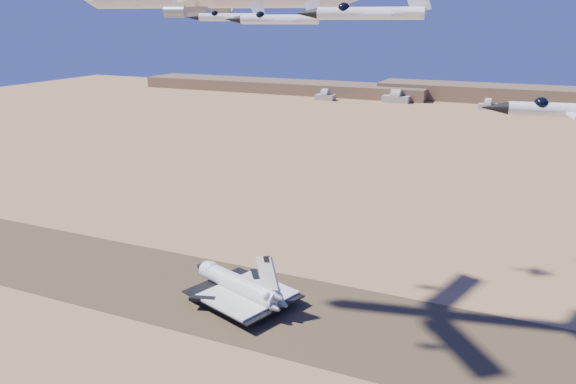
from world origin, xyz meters
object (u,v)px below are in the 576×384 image
at_px(chase_jet_b, 278,19).
at_px(chase_jet_d, 569,110).
at_px(shuttle, 238,286).
at_px(crew_c, 244,315).
at_px(crew_b, 250,313).
at_px(chase_jet_a, 229,17).
at_px(crew_a, 242,314).
at_px(chase_jet_c, 367,13).

distance_m(chase_jet_b, chase_jet_d, 45.91).
relative_size(shuttle, crew_c, 23.55).
distance_m(crew_b, chase_jet_a, 102.92).
bearing_deg(crew_a, crew_c, -134.47).
bearing_deg(shuttle, crew_a, -35.29).
xyz_separation_m(crew_c, chase_jet_a, (21.49, -41.79, 90.95)).
height_order(crew_a, chase_jet_a, chase_jet_a).
distance_m(crew_a, crew_c, 1.12).
relative_size(crew_b, chase_jet_b, 0.12).
height_order(crew_b, crew_c, crew_c).
bearing_deg(chase_jet_c, chase_jet_b, 131.19).
xyz_separation_m(crew_c, chase_jet_b, (40.10, -59.57, 90.58)).
bearing_deg(crew_a, chase_jet_a, -171.19).
bearing_deg(chase_jet_b, chase_jet_c, -52.25).
bearing_deg(crew_b, shuttle, 11.02).
bearing_deg(shuttle, crew_b, -22.52).
bearing_deg(chase_jet_d, crew_c, 124.58).
distance_m(crew_c, chase_jet_c, 132.09).
bearing_deg(chase_jet_b, chase_jet_d, -38.44).
distance_m(crew_b, chase_jet_b, 116.18).
distance_m(crew_b, chase_jet_c, 132.68).
bearing_deg(chase_jet_c, crew_b, 118.26).
height_order(chase_jet_a, chase_jet_d, chase_jet_a).
relative_size(crew_b, chase_jet_a, 0.12).
relative_size(chase_jet_a, chase_jet_c, 1.00).
bearing_deg(crew_a, chase_jet_b, -164.81).
bearing_deg(crew_b, crew_a, 84.95).
bearing_deg(chase_jet_a, chase_jet_c, -58.36).
bearing_deg(shuttle, crew_c, -32.56).
distance_m(crew_a, chase_jet_a, 102.90).
xyz_separation_m(crew_b, chase_jet_d, (79.52, -81.42, 82.32)).
bearing_deg(crew_a, crew_b, -76.90).
height_order(chase_jet_b, chase_jet_d, chase_jet_b).
relative_size(shuttle, crew_b, 24.45).
bearing_deg(chase_jet_b, shuttle, 112.54).
distance_m(chase_jet_b, chase_jet_c, 24.35).
distance_m(crew_a, chase_jet_c, 132.90).
bearing_deg(chase_jet_c, shuttle, 119.41).
xyz_separation_m(crew_a, chase_jet_b, (41.10, -60.04, 90.72)).
distance_m(crew_b, chase_jet_d, 140.46).
bearing_deg(crew_b, crew_c, 112.61).
bearing_deg(crew_b, chase_jet_b, 175.16).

